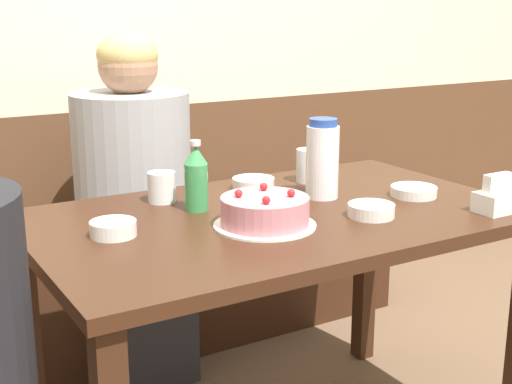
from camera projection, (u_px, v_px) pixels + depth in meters
The scene contains 14 objects.
back_wall at pixel (127, 11), 2.64m from camera, with size 4.80×0.04×2.50m.
bench_seat at pixel (160, 286), 2.71m from camera, with size 1.97×0.38×0.47m.
dining_table at pixel (278, 247), 1.92m from camera, with size 1.30×0.79×0.73m.
birthday_cake at pixel (265, 212), 1.77m from camera, with size 0.26×0.26×0.10m.
water_pitcher at pixel (322, 159), 2.02m from camera, with size 0.09×0.09×0.23m.
soju_bottle at pixel (196, 178), 1.89m from camera, with size 0.06×0.06×0.19m.
napkin_holder at pixel (497, 198), 1.89m from camera, with size 0.11×0.08×0.11m.
bowl_soup_white at pixel (414, 191), 2.05m from camera, with size 0.13×0.13×0.03m.
bowl_rice_small at pixel (371, 210), 1.85m from camera, with size 0.12×0.12×0.03m.
bowl_side_dish at pixel (253, 184), 2.13m from camera, with size 0.13×0.13×0.03m.
bowl_sauce_shallow at pixel (113, 229), 1.70m from camera, with size 0.11×0.11×0.04m.
glass_water_tall at pixel (309, 166), 2.21m from camera, with size 0.08×0.08×0.10m.
glass_tumbler_short at pixel (162, 187), 1.99m from camera, with size 0.08×0.08×0.09m.
person_pale_blue_shirt at pixel (135, 212), 2.40m from camera, with size 0.39×0.39×1.19m.
Camera 1 is at (-0.98, -1.53, 1.27)m, focal length 50.00 mm.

